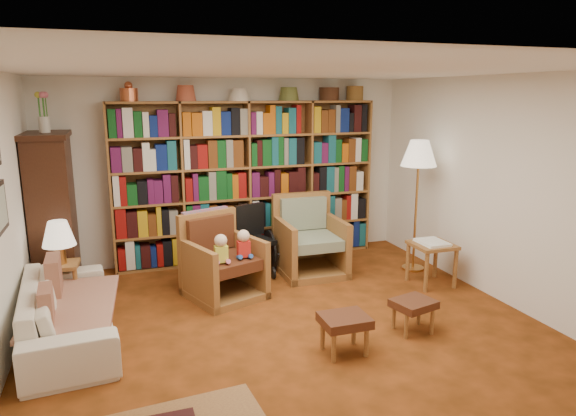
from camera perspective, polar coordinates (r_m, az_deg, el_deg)
name	(u,v)px	position (r m, az deg, el deg)	size (l,w,h in m)	color
floor	(289,329)	(5.25, 0.15, -13.31)	(5.00, 5.00, 0.00)	#8E4015
ceiling	(289,70)	(4.73, 0.16, 15.12)	(5.00, 5.00, 0.00)	white
wall_back	(231,170)	(7.21, -6.38, 4.18)	(5.00, 5.00, 0.00)	white
wall_front	(455,310)	(2.70, 18.08, -10.68)	(5.00, 5.00, 0.00)	white
wall_right	(504,191)	(6.11, 22.91, 1.77)	(5.00, 5.00, 0.00)	white
bookshelf	(248,177)	(7.10, -4.48, 3.45)	(3.60, 0.30, 2.42)	#A47133
curio_cabinet	(53,210)	(6.64, -24.66, -0.22)	(0.50, 0.95, 2.40)	#341B0E
sofa	(68,311)	(5.37, -23.28, -10.43)	(0.77, 1.96, 0.57)	beige
sofa_throw	(73,309)	(5.36, -22.75, -10.27)	(0.76, 1.41, 0.04)	tan
cushion_left	(55,283)	(5.65, -24.51, -7.62)	(0.13, 0.41, 0.41)	maroon
cushion_right	(47,311)	(5.00, -25.22, -10.30)	(0.11, 0.35, 0.35)	maroon
side_table_lamp	(63,276)	(6.12, -23.76, -6.93)	(0.37, 0.37, 0.50)	#A47133
table_lamp	(58,235)	(5.99, -24.14, -2.75)	(0.35, 0.35, 0.47)	#B87F3B
armchair_leather	(222,261)	(6.02, -7.34, -5.91)	(1.02, 1.02, 0.97)	#A47133
armchair_sage	(308,243)	(6.74, 2.20, -3.88)	(0.82, 0.85, 1.00)	#A47133
wheelchair	(252,242)	(6.72, -3.97, -3.80)	(0.55, 0.71, 0.88)	black
floor_lamp	(419,159)	(6.78, 14.33, 5.34)	(0.46, 0.46, 1.72)	#B87F3B
side_table_papers	(432,250)	(6.49, 15.71, -4.53)	(0.49, 0.49, 0.55)	#A47133
footstool_a	(345,323)	(4.72, 6.30, -12.56)	(0.42, 0.36, 0.36)	#542516
footstool_b	(413,306)	(5.24, 13.77, -10.52)	(0.45, 0.41, 0.33)	#542516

